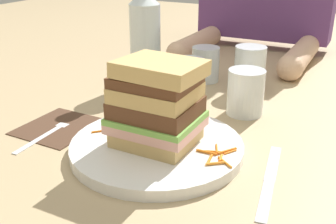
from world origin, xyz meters
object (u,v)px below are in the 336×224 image
object	(u,v)px
empty_tumbler_1	(205,64)
empty_tumbler_2	(189,78)
sandwich	(159,104)
knife	(269,181)
napkin_dark	(60,127)
fork	(51,130)
empty_tumbler_0	(250,69)
main_plate	(159,148)
water_bottle	(145,37)
juice_glass	(245,94)

from	to	relation	value
empty_tumbler_1	empty_tumbler_2	xyz separation A→B (m)	(0.01, -0.11, 0.00)
sandwich	empty_tumbler_2	world-z (taller)	sandwich
sandwich	knife	bearing A→B (deg)	-1.31
napkin_dark	fork	distance (m)	0.02
knife	empty_tumbler_0	xyz separation A→B (m)	(-0.14, 0.34, 0.05)
main_plate	empty_tumbler_2	size ratio (longest dim) A/B	3.25
main_plate	empty_tumbler_0	world-z (taller)	empty_tumbler_0
knife	empty_tumbler_1	bearing A→B (deg)	124.13
knife	water_bottle	world-z (taller)	water_bottle
juice_glass	empty_tumbler_0	bearing A→B (deg)	103.93
juice_glass	empty_tumbler_2	world-z (taller)	juice_glass
water_bottle	empty_tumbler_1	xyz separation A→B (m)	(0.11, 0.09, -0.07)
sandwich	water_bottle	xyz separation A→B (m)	(-0.18, 0.27, 0.03)
main_plate	napkin_dark	world-z (taller)	main_plate
juice_glass	empty_tumbler_2	xyz separation A→B (m)	(-0.13, 0.04, 0.00)
fork	water_bottle	world-z (taller)	water_bottle
empty_tumbler_0	empty_tumbler_1	world-z (taller)	empty_tumbler_0
empty_tumbler_2	main_plate	bearing A→B (deg)	-75.79
napkin_dark	empty_tumbler_0	size ratio (longest dim) A/B	1.33
sandwich	knife	xyz separation A→B (m)	(0.17, -0.00, -0.08)
main_plate	water_bottle	xyz separation A→B (m)	(-0.18, 0.27, 0.10)
empty_tumbler_2	napkin_dark	bearing A→B (deg)	-119.36
water_bottle	empty_tumbler_2	world-z (taller)	water_bottle
sandwich	empty_tumbler_1	world-z (taller)	sandwich
fork	empty_tumbler_2	bearing A→B (deg)	62.87
water_bottle	empty_tumbler_0	xyz separation A→B (m)	(0.22, 0.07, -0.06)
main_plate	knife	xyz separation A→B (m)	(0.17, -0.00, -0.01)
main_plate	empty_tumbler_0	xyz separation A→B (m)	(0.04, 0.34, 0.04)
empty_tumbler_2	knife	bearing A→B (deg)	-46.71
sandwich	napkin_dark	size ratio (longest dim) A/B	1.02
napkin_dark	water_bottle	size ratio (longest dim) A/B	0.52
empty_tumbler_1	empty_tumbler_2	bearing A→B (deg)	-84.76
main_plate	sandwich	size ratio (longest dim) A/B	2.00
napkin_dark	fork	xyz separation A→B (m)	(0.00, -0.02, 0.00)
juice_glass	empty_tumbler_0	size ratio (longest dim) A/B	0.87
knife	main_plate	bearing A→B (deg)	178.62
fork	juice_glass	size ratio (longest dim) A/B	1.92
sandwich	water_bottle	size ratio (longest dim) A/B	0.53
main_plate	empty_tumbler_2	xyz separation A→B (m)	(-0.06, 0.25, 0.03)
knife	juice_glass	bearing A→B (deg)	115.78
fork	juice_glass	bearing A→B (deg)	40.82
sandwich	empty_tumbler_1	distance (m)	0.37
knife	water_bottle	xyz separation A→B (m)	(-0.36, 0.28, 0.11)
empty_tumbler_0	empty_tumbler_2	world-z (taller)	empty_tumbler_0
water_bottle	sandwich	bearing A→B (deg)	-56.09
sandwich	napkin_dark	distance (m)	0.22
fork	empty_tumbler_1	distance (m)	0.41
knife	juice_glass	distance (m)	0.24
napkin_dark	empty_tumbler_0	bearing A→B (deg)	54.74
knife	juice_glass	size ratio (longest dim) A/B	2.31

